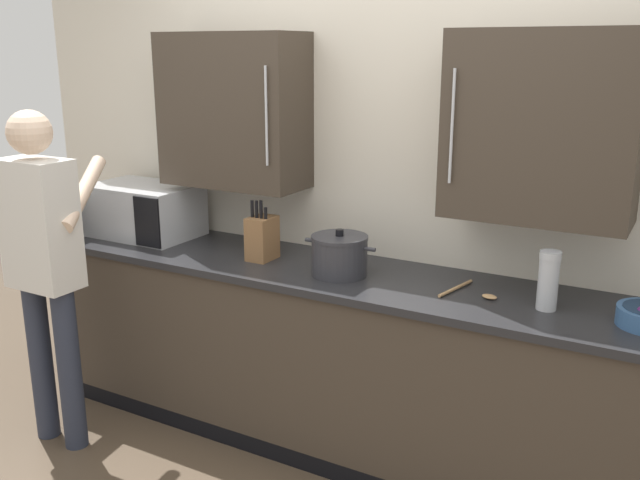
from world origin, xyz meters
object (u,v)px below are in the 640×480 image
Objects in this scene: knife_block at (262,238)px; person_figure at (43,253)px; wooden_spoon at (471,292)px; stock_pot at (339,255)px; thermos_flask at (548,280)px; microwave_oven at (138,210)px.

person_figure is at bearing -142.05° from knife_block.
knife_block is at bearing 37.95° from person_figure.
knife_block is 0.18× the size of person_figure.
stock_pot is (-0.61, -0.04, 0.08)m from wooden_spoon.
knife_block is at bearing -179.42° from wooden_spoon.
thermos_flask is 0.15× the size of person_figure.
thermos_flask is 2.25m from person_figure.
knife_block is 0.44m from stock_pot.
wooden_spoon is at bearing 0.58° from knife_block.
stock_pot reaches higher than wooden_spoon.
wooden_spoon is 1.05m from knife_block.
stock_pot is 0.22× the size of person_figure.
microwave_oven is 0.85m from knife_block.
thermos_flask is 0.68× the size of stock_pot.
wooden_spoon is 0.16× the size of person_figure.
wooden_spoon is 1.96m from person_figure.
thermos_flask is at bearing -4.20° from wooden_spoon.
microwave_oven is 2.27× the size of stock_pot.
person_figure reaches higher than stock_pot.
knife_block is 1.02m from person_figure.
microwave_oven is 3.36× the size of thermos_flask.
thermos_flask is (0.31, -0.02, 0.11)m from wooden_spoon.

